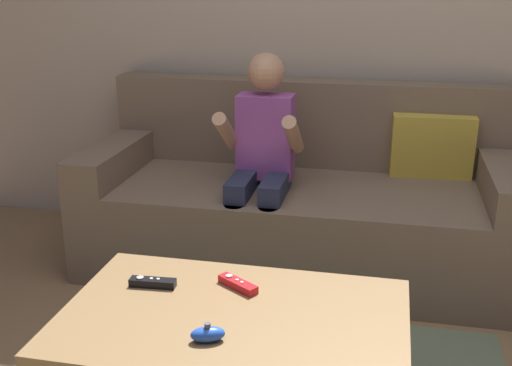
{
  "coord_description": "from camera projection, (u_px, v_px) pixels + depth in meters",
  "views": [
    {
      "loc": [
        0.2,
        -1.29,
        1.31
      ],
      "look_at": [
        -0.25,
        0.84,
        0.59
      ],
      "focal_mm": 44.55,
      "sensor_mm": 36.0,
      "label": 1
    }
  ],
  "objects": [
    {
      "name": "person_seated_on_couch",
      "position": [
        262.0,
        156.0,
        2.71
      ],
      "size": [
        0.34,
        0.42,
        0.99
      ],
      "color": "#282D47",
      "rests_on": "ground"
    },
    {
      "name": "game_remote_black_far_corner",
      "position": [
        153.0,
        283.0,
        1.91
      ],
      "size": [
        0.14,
        0.05,
        0.03
      ],
      "color": "black",
      "rests_on": "coffee_table"
    },
    {
      "name": "game_remote_red_near_edge",
      "position": [
        238.0,
        284.0,
        1.9
      ],
      "size": [
        0.14,
        0.11,
        0.03
      ],
      "color": "red",
      "rests_on": "coffee_table"
    },
    {
      "name": "nunchuk_blue",
      "position": [
        208.0,
        334.0,
        1.62
      ],
      "size": [
        0.1,
        0.07,
        0.05
      ],
      "color": "blue",
      "rests_on": "coffee_table"
    },
    {
      "name": "coffee_table",
      "position": [
        233.0,
        325.0,
        1.77
      ],
      "size": [
        0.96,
        0.62,
        0.41
      ],
      "color": "brown",
      "rests_on": "ground"
    },
    {
      "name": "couch",
      "position": [
        302.0,
        204.0,
        2.94
      ],
      "size": [
        1.92,
        0.8,
        0.82
      ],
      "color": "#75604C",
      "rests_on": "ground"
    }
  ]
}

